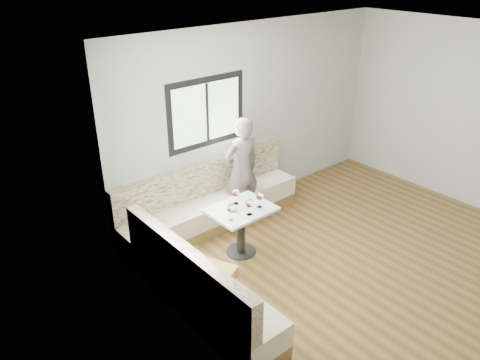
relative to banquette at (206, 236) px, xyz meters
name	(u,v)px	position (x,y,z in m)	size (l,w,h in m)	color
room	(388,168)	(1.51, -1.54, 1.08)	(5.01, 5.01, 2.81)	brown
banquette	(206,236)	(0.00, 0.00, 0.00)	(2.90, 2.80, 0.95)	brown
table	(241,220)	(0.43, -0.19, 0.17)	(0.83, 0.65, 0.67)	black
person	(242,169)	(1.04, 0.53, 0.46)	(0.58, 0.38, 1.59)	#5F5757
olive_ramekin	(233,209)	(0.31, -0.16, 0.36)	(0.10, 0.10, 0.04)	white
wine_glass_a	(231,209)	(0.16, -0.32, 0.50)	(0.10, 0.10, 0.22)	white
wine_glass_b	(249,204)	(0.41, -0.38, 0.50)	(0.10, 0.10, 0.22)	white
wine_glass_c	(260,196)	(0.64, -0.31, 0.50)	(0.10, 0.10, 0.22)	white
wine_glass_d	(236,193)	(0.47, -0.04, 0.50)	(0.10, 0.10, 0.22)	white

